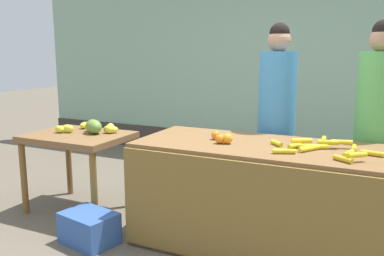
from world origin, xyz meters
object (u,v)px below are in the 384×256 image
at_px(produce_sack, 179,171).
at_px(vendor_woman_blue_shirt, 276,122).
at_px(produce_crate, 89,228).
at_px(vendor_woman_green_shirt, 375,130).

bearing_deg(produce_sack, vendor_woman_blue_shirt, -2.80).
xyz_separation_m(produce_crate, produce_sack, (0.18, 1.27, 0.16)).
xyz_separation_m(vendor_woman_blue_shirt, vendor_woman_green_shirt, (0.85, -0.04, -0.00)).
height_order(vendor_woman_green_shirt, produce_crate, vendor_woman_green_shirt).
bearing_deg(vendor_woman_green_shirt, produce_crate, -150.25).
xyz_separation_m(vendor_woman_green_shirt, produce_crate, (-2.07, -1.19, -0.79)).
bearing_deg(produce_sack, produce_crate, -97.85).
distance_m(produce_crate, produce_sack, 1.30).
bearing_deg(vendor_woman_blue_shirt, produce_sack, 177.20).
distance_m(vendor_woman_blue_shirt, produce_crate, 1.90).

